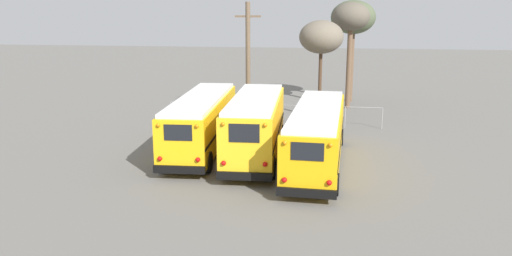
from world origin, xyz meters
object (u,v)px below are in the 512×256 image
at_px(school_bus_2, 317,134).
at_px(bare_tree_0, 321,38).
at_px(school_bus_0, 202,121).
at_px(bare_tree_2, 353,19).
at_px(school_bus_1, 256,125).
at_px(utility_pole, 248,60).
at_px(bare_tree_1, 351,19).

relative_size(school_bus_2, bare_tree_0, 1.58).
bearing_deg(school_bus_0, bare_tree_2, 62.71).
relative_size(school_bus_0, school_bus_1, 1.15).
relative_size(school_bus_2, bare_tree_2, 1.31).
height_order(utility_pole, bare_tree_1, bare_tree_1).
distance_m(school_bus_2, bare_tree_1, 16.72).
height_order(school_bus_0, utility_pole, utility_pole).
bearing_deg(utility_pole, bare_tree_2, 48.06).
xyz_separation_m(bare_tree_0, bare_tree_2, (2.40, 7.33, 1.19)).
distance_m(school_bus_1, bare_tree_2, 19.41).
height_order(school_bus_0, school_bus_1, school_bus_1).
height_order(bare_tree_0, bare_tree_2, bare_tree_2).
bearing_deg(school_bus_1, bare_tree_0, 74.08).
xyz_separation_m(school_bus_1, school_bus_2, (3.21, -0.77, -0.17)).
xyz_separation_m(utility_pole, bare_tree_2, (7.44, 8.28, 2.74)).
xyz_separation_m(bare_tree_1, bare_tree_2, (0.27, 2.96, 0.01)).
distance_m(school_bus_1, utility_pole, 10.14).
bearing_deg(bare_tree_0, utility_pole, -169.33).
xyz_separation_m(school_bus_2, bare_tree_2, (2.21, 18.68, 5.33)).
distance_m(school_bus_1, bare_tree_0, 11.70).
bearing_deg(school_bus_2, school_bus_1, 166.54).
xyz_separation_m(school_bus_1, bare_tree_2, (5.42, 17.91, 5.16)).
bearing_deg(school_bus_2, bare_tree_2, 83.26).
height_order(school_bus_0, school_bus_2, school_bus_0).
height_order(school_bus_2, bare_tree_2, bare_tree_2).
xyz_separation_m(school_bus_1, bare_tree_0, (3.02, 10.58, 3.97)).
relative_size(school_bus_1, bare_tree_2, 1.12).
distance_m(utility_pole, bare_tree_0, 5.36).
distance_m(utility_pole, bare_tree_1, 9.34).
height_order(school_bus_1, bare_tree_0, bare_tree_0).
distance_m(bare_tree_1, bare_tree_2, 2.97).
relative_size(school_bus_1, utility_pole, 1.15).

